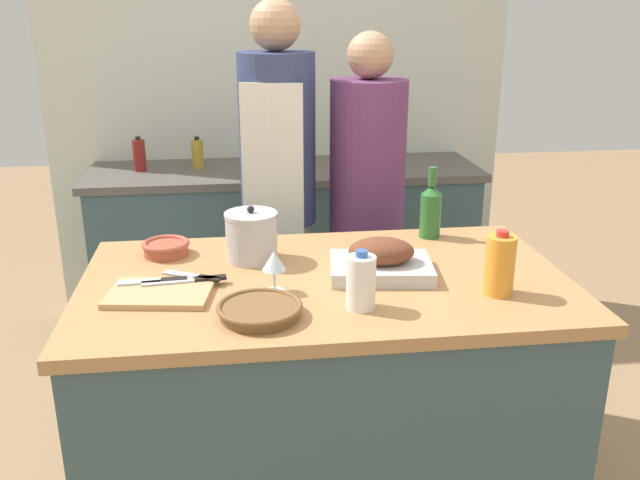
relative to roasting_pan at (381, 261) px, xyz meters
The scene contains 19 objects.
kitchen_island 0.54m from the roasting_pan, behind, with size 1.53×0.88×0.94m.
back_counter 1.69m from the roasting_pan, 96.38° to the left, with size 2.09×0.60×0.92m.
back_wall 1.97m from the roasting_pan, 95.24° to the left, with size 2.59×0.10×2.55m.
roasting_pan is the anchor object (origin of this frame).
wicker_basket 0.48m from the roasting_pan, 146.48° to the right, with size 0.24×0.24×0.04m.
cutting_board 0.69m from the roasting_pan, behind, with size 0.33×0.25×0.02m.
stock_pot 0.44m from the roasting_pan, 154.91° to the left, with size 0.18×0.18×0.19m.
mixing_bowl 0.74m from the roasting_pan, 158.81° to the left, with size 0.16×0.16×0.05m.
juice_jug 0.37m from the roasting_pan, 31.44° to the right, with size 0.09×0.09×0.20m.
milk_jug 0.26m from the roasting_pan, 114.73° to the right, with size 0.08×0.08×0.17m.
wine_bottle_green 0.43m from the roasting_pan, 52.94° to the left, with size 0.08×0.08×0.26m.
wine_glass_left 0.36m from the roasting_pan, 164.70° to the right, with size 0.07×0.07×0.13m.
knife_chef 0.61m from the roasting_pan, behind, with size 0.26×0.06×0.01m.
knife_paring 0.59m from the roasting_pan, behind, with size 0.19×0.12×0.01m.
knife_bread 0.70m from the roasting_pan, behind, with size 0.21×0.04×0.01m.
condiment_bottle_tall 1.88m from the roasting_pan, 119.98° to the left, with size 0.07×0.07×0.18m.
condiment_bottle_short 1.78m from the roasting_pan, 111.09° to the left, with size 0.06×0.06×0.17m.
person_cook_aproned 0.90m from the roasting_pan, 107.03° to the left, with size 0.32×0.34×1.78m.
person_cook_guest 0.85m from the roasting_pan, 81.84° to the left, with size 0.33×0.33×1.65m.
Camera 1 is at (-0.27, -1.96, 1.75)m, focal length 38.00 mm.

